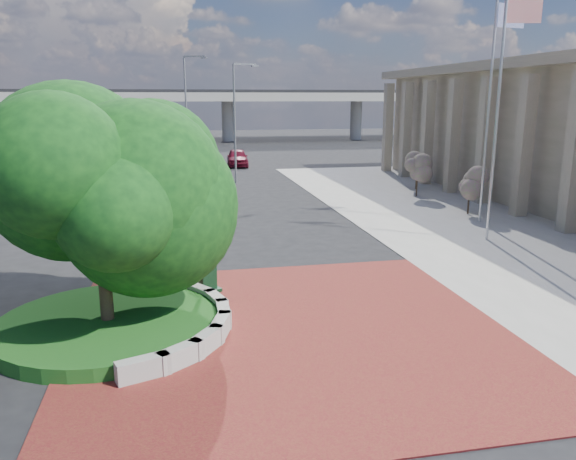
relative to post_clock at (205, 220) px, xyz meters
The scene contains 17 objects.
ground 4.30m from the post_clock, 53.12° to the right, with size 200.00×200.00×0.00m, color black.
plaza 5.00m from the post_clock, 61.04° to the right, with size 12.00×12.00×0.04m, color maroon.
sidewalk 19.64m from the post_clock, 21.65° to the left, with size 20.00×50.00×0.04m, color #9E9B93.
planter_wall 3.63m from the post_clock, 102.02° to the right, with size 2.96×6.77×0.54m.
grass_bed 4.63m from the post_clock, 135.81° to the right, with size 6.10×6.10×0.40m, color #164E19.
overpass 67.34m from the post_clock, 88.39° to the left, with size 90.00×12.00×7.50m.
tree_planter 4.22m from the post_clock, 135.81° to the right, with size 5.20×5.20×6.33m.
tree_street 15.33m from the post_clock, 97.10° to the left, with size 4.40×4.40×5.45m.
post_clock is the anchor object (origin of this frame).
parked_car 35.86m from the post_clock, 82.00° to the left, with size 1.94×4.82×1.64m, color maroon.
flagpole_a 14.17m from the post_clock, 19.39° to the left, with size 1.69×0.33×10.91m.
flagpole_b 17.06m from the post_clock, 28.83° to the left, with size 1.74×0.30×11.19m.
street_lamp_near 24.98m from the post_clock, 81.10° to the left, with size 1.96×0.62×8.86m.
street_lamp_far 39.44m from the post_clock, 89.04° to the left, with size 2.26×0.88×10.35m.
shrub_near 18.17m from the post_clock, 33.73° to the left, with size 1.20×1.20×2.20m.
shrub_mid 21.87m from the post_clock, 47.69° to the left, with size 1.20×1.20×2.20m.
shrub_far 24.67m from the post_clock, 49.92° to the left, with size 1.20×1.20×2.20m.
Camera 1 is at (-2.96, -15.32, 6.38)m, focal length 35.00 mm.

